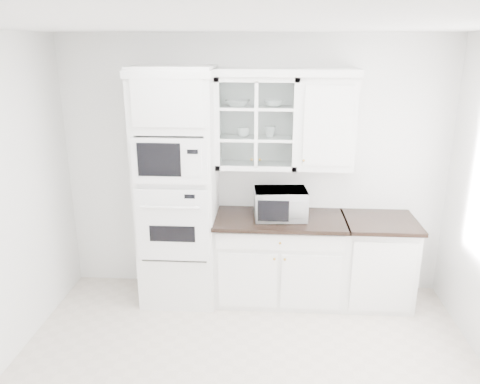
{
  "coord_description": "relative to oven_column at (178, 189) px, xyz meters",
  "views": [
    {
      "loc": [
        0.16,
        -3.01,
        2.59
      ],
      "look_at": [
        -0.1,
        1.05,
        1.3
      ],
      "focal_mm": 35.0,
      "sensor_mm": 36.0,
      "label": 1
    }
  ],
  "objects": [
    {
      "name": "countertop_microwave",
      "position": [
        1.03,
        0.01,
        -0.13
      ],
      "size": [
        0.55,
        0.47,
        0.3
      ],
      "primitive_type": "imported",
      "rotation": [
        0.0,
        0.0,
        3.23
      ],
      "color": "white",
      "rests_on": "base_cabinet_run"
    },
    {
      "name": "bowl_b",
      "position": [
        0.94,
        0.18,
        0.84
      ],
      "size": [
        0.22,
        0.22,
        0.06
      ],
      "primitive_type": "imported",
      "rotation": [
        0.0,
        0.0,
        0.16
      ],
      "color": "white",
      "rests_on": "upper_cabinet_glass"
    },
    {
      "name": "upper_cabinet_solid",
      "position": [
        1.46,
        0.17,
        0.65
      ],
      "size": [
        0.55,
        0.33,
        0.9
      ],
      "primitive_type": "cube",
      "color": "white",
      "rests_on": "room_shell"
    },
    {
      "name": "cup_a",
      "position": [
        0.65,
        0.15,
        0.56
      ],
      "size": [
        0.13,
        0.13,
        0.1
      ],
      "primitive_type": "imported",
      "rotation": [
        0.0,
        0.0,
        -0.05
      ],
      "color": "white",
      "rests_on": "upper_cabinet_glass"
    },
    {
      "name": "base_cabinet_run",
      "position": [
        1.03,
        0.03,
        -0.74
      ],
      "size": [
        1.32,
        0.67,
        0.92
      ],
      "color": "white",
      "rests_on": "ground"
    },
    {
      "name": "extra_base_cabinet",
      "position": [
        2.03,
        0.03,
        -0.74
      ],
      "size": [
        0.72,
        0.67,
        0.92
      ],
      "color": "white",
      "rests_on": "ground"
    },
    {
      "name": "crown_molding",
      "position": [
        0.68,
        0.14,
        1.14
      ],
      "size": [
        2.14,
        0.38,
        0.07
      ],
      "primitive_type": "cube",
      "color": "white",
      "rests_on": "room_shell"
    },
    {
      "name": "upper_cabinet_glass",
      "position": [
        0.78,
        0.17,
        0.65
      ],
      "size": [
        0.8,
        0.33,
        0.9
      ],
      "color": "white",
      "rests_on": "room_shell"
    },
    {
      "name": "cup_b",
      "position": [
        0.91,
        0.18,
        0.56
      ],
      "size": [
        0.14,
        0.14,
        0.11
      ],
      "primitive_type": "imported",
      "rotation": [
        0.0,
        0.0,
        0.25
      ],
      "color": "white",
      "rests_on": "upper_cabinet_glass"
    },
    {
      "name": "oven_column",
      "position": [
        0.0,
        0.0,
        0.0
      ],
      "size": [
        0.76,
        0.68,
        2.4
      ],
      "color": "white",
      "rests_on": "ground"
    },
    {
      "name": "bowl_a",
      "position": [
        0.59,
        0.17,
        0.84
      ],
      "size": [
        0.25,
        0.25,
        0.06
      ],
      "primitive_type": "imported",
      "rotation": [
        0.0,
        0.0,
        -0.04
      ],
      "color": "white",
      "rests_on": "upper_cabinet_glass"
    },
    {
      "name": "room_shell",
      "position": [
        0.75,
        -0.99,
        0.58
      ],
      "size": [
        4.0,
        3.5,
        2.7
      ],
      "color": "white",
      "rests_on": "ground"
    }
  ]
}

